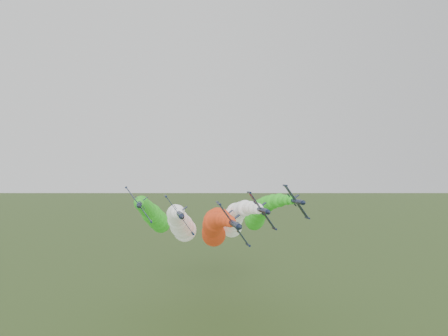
# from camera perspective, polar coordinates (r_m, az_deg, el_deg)

# --- Properties ---
(jet_lead) EXTENTS (14.00, 79.18, 20.44)m
(jet_lead) POSITION_cam_1_polar(r_m,az_deg,el_deg) (134.53, -1.34, -8.07)
(jet_lead) COLOR black
(jet_lead) RESTS_ON ground
(jet_inner_left) EXTENTS (14.67, 79.85, 21.11)m
(jet_inner_left) POSITION_cam_1_polar(r_m,az_deg,el_deg) (144.43, -5.65, -7.27)
(jet_inner_left) COLOR black
(jet_inner_left) RESTS_ON ground
(jet_inner_right) EXTENTS (14.15, 79.33, 20.59)m
(jet_inner_right) POSITION_cam_1_polar(r_m,az_deg,el_deg) (143.89, 1.28, -6.80)
(jet_inner_right) COLOR black
(jet_inner_right) RESTS_ON ground
(jet_outer_left) EXTENTS (14.12, 79.30, 20.56)m
(jet_outer_left) POSITION_cam_1_polar(r_m,az_deg,el_deg) (152.01, -9.16, -6.20)
(jet_outer_left) COLOR black
(jet_outer_left) RESTS_ON ground
(jet_outer_right) EXTENTS (14.08, 79.26, 20.52)m
(jet_outer_right) POSITION_cam_1_polar(r_m,az_deg,el_deg) (155.80, 4.53, -5.96)
(jet_outer_right) COLOR black
(jet_outer_right) RESTS_ON ground
(jet_trail) EXTENTS (14.15, 79.33, 20.59)m
(jet_trail) POSITION_cam_1_polar(r_m,az_deg,el_deg) (163.12, -1.36, -7.25)
(jet_trail) COLOR black
(jet_trail) RESTS_ON ground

